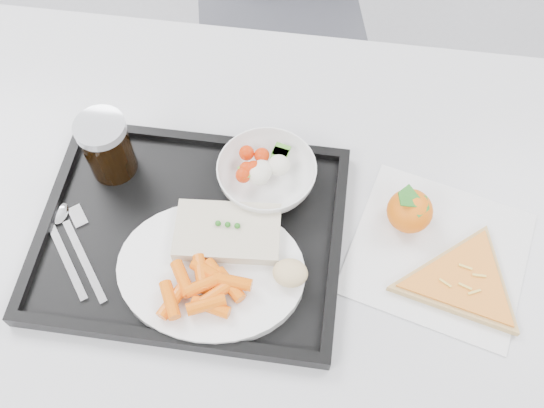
{
  "coord_description": "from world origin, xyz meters",
  "views": [
    {
      "loc": [
        0.05,
        -0.15,
        1.57
      ],
      "look_at": [
        -0.01,
        0.31,
        0.77
      ],
      "focal_mm": 40.0,
      "sensor_mm": 36.0,
      "label": 1
    }
  ],
  "objects_px": {
    "cola_glass": "(107,146)",
    "tangerine": "(410,211)",
    "tray": "(192,233)",
    "dinner_plate": "(211,271)",
    "table": "(277,239)",
    "salad_bowl": "(267,175)",
    "pizza_slice": "(464,281)"
  },
  "relations": [
    {
      "from": "table",
      "to": "dinner_plate",
      "type": "xyz_separation_m",
      "value": [
        -0.08,
        -0.11,
        0.09
      ]
    },
    {
      "from": "tray",
      "to": "salad_bowl",
      "type": "bearing_deg",
      "value": 44.87
    },
    {
      "from": "tray",
      "to": "dinner_plate",
      "type": "bearing_deg",
      "value": -55.12
    },
    {
      "from": "tangerine",
      "to": "tray",
      "type": "bearing_deg",
      "value": -167.88
    },
    {
      "from": "cola_glass",
      "to": "tray",
      "type": "bearing_deg",
      "value": -34.23
    },
    {
      "from": "tray",
      "to": "salad_bowl",
      "type": "height_order",
      "value": "salad_bowl"
    },
    {
      "from": "table",
      "to": "salad_bowl",
      "type": "relative_size",
      "value": 7.89
    },
    {
      "from": "dinner_plate",
      "to": "cola_glass",
      "type": "relative_size",
      "value": 2.5
    },
    {
      "from": "table",
      "to": "pizza_slice",
      "type": "distance_m",
      "value": 0.3
    },
    {
      "from": "cola_glass",
      "to": "table",
      "type": "bearing_deg",
      "value": -10.64
    },
    {
      "from": "dinner_plate",
      "to": "salad_bowl",
      "type": "xyz_separation_m",
      "value": [
        0.06,
        0.16,
        0.01
      ]
    },
    {
      "from": "table",
      "to": "dinner_plate",
      "type": "distance_m",
      "value": 0.16
    },
    {
      "from": "salad_bowl",
      "to": "cola_glass",
      "type": "relative_size",
      "value": 1.41
    },
    {
      "from": "salad_bowl",
      "to": "cola_glass",
      "type": "height_order",
      "value": "cola_glass"
    },
    {
      "from": "tray",
      "to": "pizza_slice",
      "type": "height_order",
      "value": "tray"
    },
    {
      "from": "dinner_plate",
      "to": "salad_bowl",
      "type": "relative_size",
      "value": 1.78
    },
    {
      "from": "cola_glass",
      "to": "tangerine",
      "type": "bearing_deg",
      "value": -3.61
    },
    {
      "from": "dinner_plate",
      "to": "pizza_slice",
      "type": "height_order",
      "value": "dinner_plate"
    },
    {
      "from": "tangerine",
      "to": "pizza_slice",
      "type": "xyz_separation_m",
      "value": [
        0.08,
        -0.09,
        -0.02
      ]
    },
    {
      "from": "tray",
      "to": "cola_glass",
      "type": "distance_m",
      "value": 0.19
    },
    {
      "from": "salad_bowl",
      "to": "tangerine",
      "type": "xyz_separation_m",
      "value": [
        0.22,
        -0.03,
        -0.0
      ]
    },
    {
      "from": "salad_bowl",
      "to": "cola_glass",
      "type": "xyz_separation_m",
      "value": [
        -0.24,
        -0.0,
        0.03
      ]
    },
    {
      "from": "tray",
      "to": "tangerine",
      "type": "relative_size",
      "value": 5.04
    },
    {
      "from": "table",
      "to": "cola_glass",
      "type": "xyz_separation_m",
      "value": [
        -0.27,
        0.05,
        0.14
      ]
    },
    {
      "from": "tray",
      "to": "pizza_slice",
      "type": "xyz_separation_m",
      "value": [
        0.4,
        -0.02,
        0.0
      ]
    },
    {
      "from": "salad_bowl",
      "to": "pizza_slice",
      "type": "bearing_deg",
      "value": -22.14
    },
    {
      "from": "tray",
      "to": "cola_glass",
      "type": "height_order",
      "value": "cola_glass"
    },
    {
      "from": "tray",
      "to": "tangerine",
      "type": "xyz_separation_m",
      "value": [
        0.32,
        0.07,
        0.03
      ]
    },
    {
      "from": "table",
      "to": "tray",
      "type": "height_order",
      "value": "tray"
    },
    {
      "from": "table",
      "to": "pizza_slice",
      "type": "relative_size",
      "value": 4.44
    },
    {
      "from": "tray",
      "to": "tangerine",
      "type": "bearing_deg",
      "value": 12.12
    },
    {
      "from": "table",
      "to": "cola_glass",
      "type": "bearing_deg",
      "value": 169.36
    }
  ]
}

